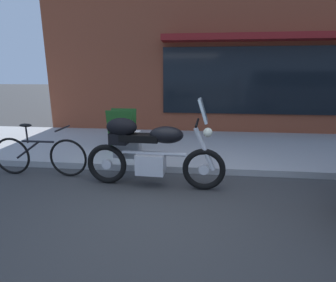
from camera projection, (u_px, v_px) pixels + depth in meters
ground_plane at (158, 211)px, 3.47m from camera, size 80.00×80.00×0.00m
touring_motorcycle at (146, 149)px, 4.15m from camera, size 2.21×0.73×1.41m
parked_bicycle at (39, 155)px, 4.62m from camera, size 1.71×0.48×0.92m
sandwich_board_sign at (122, 131)px, 5.63m from camera, size 0.55×0.41×0.90m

